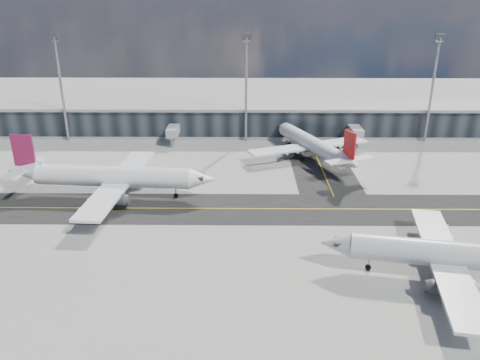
% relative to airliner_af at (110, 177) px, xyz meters
% --- Properties ---
extents(ground, '(300.00, 300.00, 0.00)m').
position_rel_airliner_af_xyz_m(ground, '(27.71, -10.04, -4.18)').
color(ground, gray).
rests_on(ground, ground).
extents(taxiway_lanes, '(180.00, 63.00, 0.03)m').
position_rel_airliner_af_xyz_m(taxiway_lanes, '(31.63, 0.70, -4.17)').
color(taxiway_lanes, black).
rests_on(taxiway_lanes, ground).
extents(terminal_concourse, '(152.00, 19.80, 8.80)m').
position_rel_airliner_af_xyz_m(terminal_concourse, '(27.76, 44.90, -0.08)').
color(terminal_concourse, black).
rests_on(terminal_concourse, ground).
extents(floodlight_masts, '(102.50, 0.70, 28.90)m').
position_rel_airliner_af_xyz_m(floodlight_masts, '(27.71, 37.96, 11.43)').
color(floodlight_masts, gray).
rests_on(floodlight_masts, ground).
extents(airliner_af, '(42.69, 36.40, 12.64)m').
position_rel_airliner_af_xyz_m(airliner_af, '(0.00, 0.00, 0.00)').
color(airliner_af, white).
rests_on(airliner_af, ground).
extents(airliner_redtail, '(31.37, 36.28, 11.20)m').
position_rel_airliner_af_xyz_m(airliner_redtail, '(44.22, 23.29, -0.47)').
color(airliner_redtail, white).
rests_on(airliner_redtail, ground).
extents(airliner_near, '(38.87, 33.31, 11.54)m').
position_rel_airliner_af_xyz_m(airliner_near, '(58.12, -29.34, -0.36)').
color(airliner_near, '#B8BBBD').
rests_on(airliner_near, ground).
extents(baggage_tug, '(3.36, 2.74, 1.91)m').
position_rel_airliner_af_xyz_m(baggage_tug, '(10.43, 5.91, -3.22)').
color(baggage_tug, orange).
rests_on(baggage_tug, ground).
extents(service_van, '(3.80, 5.69, 1.45)m').
position_rel_airliner_af_xyz_m(service_van, '(51.35, 19.76, -3.45)').
color(service_van, white).
rests_on(service_van, ground).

